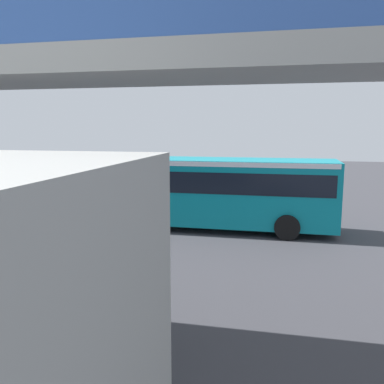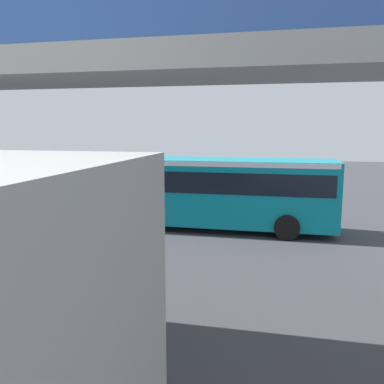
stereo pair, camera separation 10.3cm
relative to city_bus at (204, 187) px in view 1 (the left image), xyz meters
name	(u,v)px [view 1 (the left image)]	position (x,y,z in m)	size (l,w,h in m)	color
ground	(229,229)	(-1.17, 0.05, -1.88)	(80.00, 80.00, 0.00)	#38383D
city_bus	(204,187)	(0.00, 0.00, 0.00)	(11.54, 2.85, 3.15)	#0C8493
traffic_sign	(292,182)	(-3.95, -2.67, 0.01)	(0.08, 0.60, 2.80)	slate
lane_dash_leftmost	(316,220)	(-5.17, -2.58, -1.88)	(2.00, 0.20, 0.01)	silver
lane_dash_left	(235,217)	(-1.17, -2.58, -1.88)	(2.00, 0.20, 0.01)	silver
lane_dash_centre	(161,213)	(2.83, -2.58, -1.88)	(2.00, 0.20, 0.01)	silver
pedestrian_overpass	(170,88)	(-1.17, 9.96, 3.39)	(29.68, 2.60, 7.04)	#9E9E99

